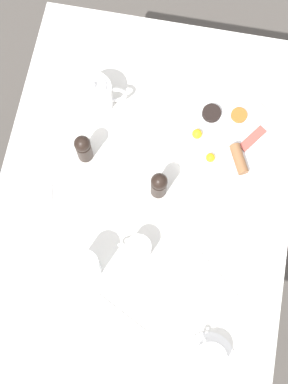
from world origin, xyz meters
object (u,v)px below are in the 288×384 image
at_px(salt_grinder, 159,185).
at_px(fork_by_plate, 49,215).
at_px(breakfast_plate, 224,138).
at_px(water_glass_tall, 87,266).
at_px(teacup_with_saucer_left, 210,358).
at_px(creamer_jug, 138,248).
at_px(teapot_near, 95,95).
at_px(fork_spare, 123,315).
at_px(spoon_for_tea, 165,62).
at_px(knife_by_plate, 212,270).
at_px(pepper_grinder, 83,148).

bearing_deg(salt_grinder, fork_by_plate, 23.54).
height_order(breakfast_plate, water_glass_tall, water_glass_tall).
relative_size(teacup_with_saucer_left, creamer_jug, 1.44).
relative_size(teapot_near, water_glass_tall, 1.64).
xyz_separation_m(fork_by_plate, fork_spare, (-0.25, 0.23, 0.00)).
bearing_deg(teacup_with_saucer_left, fork_by_plate, -30.90).
relative_size(teacup_with_saucer_left, water_glass_tall, 1.15).
distance_m(water_glass_tall, fork_by_plate, 0.20).
xyz_separation_m(water_glass_tall, fork_spare, (-0.11, 0.10, -0.06)).
height_order(spoon_for_tea, fork_spare, same).
distance_m(breakfast_plate, teapot_near, 0.39).
bearing_deg(salt_grinder, fork_spare, 84.59).
xyz_separation_m(salt_grinder, fork_by_plate, (0.29, 0.12, -0.06)).
relative_size(breakfast_plate, teapot_near, 1.64).
height_order(breakfast_plate, spoon_for_tea, breakfast_plate).
xyz_separation_m(water_glass_tall, fork_by_plate, (0.14, -0.13, -0.06)).
bearing_deg(fork_spare, creamer_jug, -92.97).
distance_m(breakfast_plate, teacup_with_saucer_left, 0.61).
bearing_deg(spoon_for_tea, salt_grinder, 97.05).
bearing_deg(knife_by_plate, spoon_for_tea, -68.76).
bearing_deg(pepper_grinder, salt_grinder, 163.25).
relative_size(knife_by_plate, spoon_for_tea, 1.04).
distance_m(water_glass_tall, salt_grinder, 0.29).
bearing_deg(fork_spare, teacup_with_saucer_left, 164.57).
bearing_deg(pepper_grinder, fork_spare, 114.41).
bearing_deg(fork_by_plate, fork_spare, 137.87).
bearing_deg(knife_by_plate, fork_spare, 36.67).
bearing_deg(creamer_jug, fork_spare, 87.03).
relative_size(teacup_with_saucer_left, fork_spare, 0.89).
bearing_deg(salt_grinder, spoon_for_tea, -82.95).
relative_size(salt_grinder, spoon_for_tea, 0.71).
bearing_deg(breakfast_plate, fork_by_plate, 35.09).
bearing_deg(water_glass_tall, teapot_near, -80.46).
xyz_separation_m(fork_by_plate, spoon_for_tea, (-0.24, -0.53, 0.00)).
distance_m(teapot_near, creamer_jug, 0.46).
distance_m(creamer_jug, knife_by_plate, 0.21).
distance_m(breakfast_plate, water_glass_tall, 0.54).
distance_m(pepper_grinder, knife_by_plate, 0.49).
bearing_deg(creamer_jug, teapot_near, -63.73).
height_order(creamer_jug, spoon_for_tea, creamer_jug).
relative_size(teapot_near, pepper_grinder, 1.64).
relative_size(teapot_near, fork_spare, 1.26).
relative_size(teapot_near, spoon_for_tea, 1.16).
bearing_deg(teacup_with_saucer_left, spoon_for_tea, -72.74).
xyz_separation_m(teacup_with_saucer_left, pepper_grinder, (0.43, -0.49, 0.03)).
relative_size(pepper_grinder, fork_by_plate, 0.66).
height_order(pepper_grinder, spoon_for_tea, pepper_grinder).
xyz_separation_m(salt_grinder, fork_spare, (0.03, 0.35, -0.06)).
bearing_deg(creamer_jug, teacup_with_saucer_left, 133.55).
bearing_deg(pepper_grinder, breakfast_plate, -162.55).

